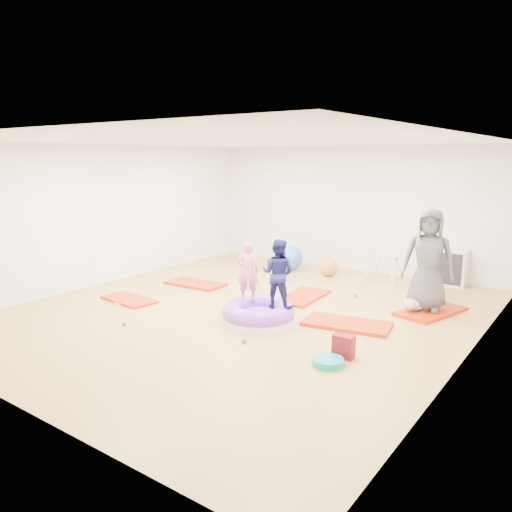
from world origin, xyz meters
The scene contains 19 objects.
room centered at (0.00, 0.00, 1.40)m, with size 7.01×8.01×2.81m.
gym_mat_front_left centered at (-2.08, -0.73, 0.02)m, with size 1.06×0.53×0.04m, color red.
gym_mat_mid_left centered at (-1.89, 0.82, 0.02)m, with size 1.20×0.60×0.05m, color red.
gym_mat_center_back centered at (0.37, 1.26, 0.03)m, with size 1.22×0.61×0.05m, color red.
gym_mat_right centered at (1.70, 0.32, 0.03)m, with size 1.31×0.66×0.05m, color red.
gym_mat_rear_right centered at (2.56, 1.73, 0.03)m, with size 1.27×0.64×0.05m, color red.
inflatable_cushion centered at (0.52, -0.36, 0.14)m, with size 1.15×1.15×0.36m.
child_pink centered at (0.23, -0.25, 0.82)m, with size 0.35×0.23×0.97m, color #D96A84.
child_navy centered at (0.81, -0.26, 0.86)m, with size 0.52×0.40×1.06m, color #141649.
adult_caregiver centered at (2.47, 1.71, 0.90)m, with size 0.83×0.54×1.69m, color #424348.
infant centered at (2.32, 1.51, 0.16)m, with size 0.34×0.35×0.20m.
ball_pit_balls centered at (0.51, 0.26, 0.04)m, with size 2.77×3.67×0.07m.
exercise_ball_blue centered at (-1.05, 3.10, 0.29)m, with size 0.59×0.59×0.59m, color blue.
exercise_ball_orange centered at (-0.06, 3.09, 0.20)m, with size 0.41×0.41×0.41m, color orange.
infant_play_gym centered at (1.09, 3.37, 0.34)m, with size 0.67×0.63×0.51m.
cube_shelf centered at (2.25, 3.79, 0.37)m, with size 0.74×0.36×0.74m.
balance_disc centered at (2.16, -1.18, 0.04)m, with size 0.40×0.40×0.09m, color #0D8D9B.
backpack centered at (2.21, -0.85, 0.15)m, with size 0.27×0.16×0.31m, color red.
yellow_toy centered at (-2.07, -0.93, 0.02)m, with size 0.20×0.20×0.03m, color yellow.
Camera 1 is at (4.83, -6.43, 2.55)m, focal length 35.00 mm.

